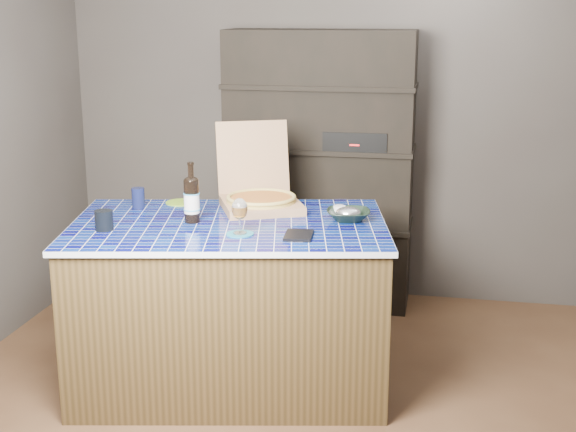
% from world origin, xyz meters
% --- Properties ---
extents(room, '(3.50, 3.50, 3.50)m').
position_xyz_m(room, '(0.00, 0.00, 1.25)').
color(room, brown).
rests_on(room, ground).
extents(shelving_unit, '(1.20, 0.41, 1.80)m').
position_xyz_m(shelving_unit, '(0.00, 1.53, 0.90)').
color(shelving_unit, black).
rests_on(shelving_unit, floor).
extents(kitchen_island, '(1.76, 1.30, 0.87)m').
position_xyz_m(kitchen_island, '(-0.26, 0.24, 0.44)').
color(kitchen_island, '#46341B').
rests_on(kitchen_island, floor).
extents(pizza_box, '(0.57, 0.62, 0.44)m').
position_xyz_m(pizza_box, '(-0.17, 0.56, 0.94)').
color(pizza_box, '#92654B').
rests_on(pizza_box, kitchen_island).
extents(mead_bottle, '(0.08, 0.08, 0.31)m').
position_xyz_m(mead_bottle, '(-0.45, 0.21, 1.00)').
color(mead_bottle, black).
rests_on(mead_bottle, kitchen_island).
extents(teal_trivet, '(0.13, 0.13, 0.01)m').
position_xyz_m(teal_trivet, '(-0.15, 0.04, 0.88)').
color(teal_trivet, '#196A85').
rests_on(teal_trivet, kitchen_island).
extents(wine_glass, '(0.08, 0.08, 0.17)m').
position_xyz_m(wine_glass, '(-0.15, 0.04, 1.00)').
color(wine_glass, white).
rests_on(wine_glass, teal_trivet).
extents(tumbler, '(0.09, 0.09, 0.10)m').
position_xyz_m(tumbler, '(-0.82, -0.02, 0.92)').
color(tumbler, black).
rests_on(tumbler, kitchen_island).
extents(dvd_case, '(0.14, 0.19, 0.01)m').
position_xyz_m(dvd_case, '(0.14, 0.05, 0.88)').
color(dvd_case, black).
rests_on(dvd_case, kitchen_island).
extents(bowl, '(0.26, 0.26, 0.05)m').
position_xyz_m(bowl, '(0.33, 0.40, 0.90)').
color(bowl, black).
rests_on(bowl, kitchen_island).
extents(foil_contents, '(0.13, 0.11, 0.06)m').
position_xyz_m(foil_contents, '(0.33, 0.40, 0.91)').
color(foil_contents, silver).
rests_on(foil_contents, bowl).
extents(white_jar, '(0.06, 0.06, 0.05)m').
position_xyz_m(white_jar, '(0.27, 0.48, 0.90)').
color(white_jar, white).
rests_on(white_jar, kitchen_island).
extents(navy_cup, '(0.07, 0.07, 0.11)m').
position_xyz_m(navy_cup, '(-0.83, 0.44, 0.93)').
color(navy_cup, '#0E1334').
rests_on(navy_cup, kitchen_island).
extents(green_trivet, '(0.17, 0.17, 0.01)m').
position_xyz_m(green_trivet, '(-0.63, 0.60, 0.88)').
color(green_trivet, olive).
rests_on(green_trivet, kitchen_island).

